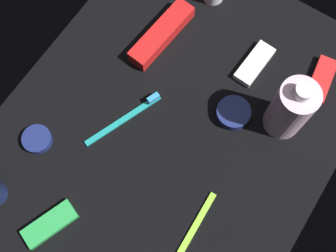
# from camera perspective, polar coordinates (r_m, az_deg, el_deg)

# --- Properties ---
(ground_plane) EXTENTS (0.84, 0.64, 0.01)m
(ground_plane) POSITION_cam_1_polar(r_m,az_deg,el_deg) (0.90, -0.00, -0.73)
(ground_plane) COLOR black
(bodywash_bottle) EXTENTS (0.08, 0.08, 0.17)m
(bodywash_bottle) POSITION_cam_1_polar(r_m,az_deg,el_deg) (0.86, 15.62, 2.15)
(bodywash_bottle) COLOR silver
(bodywash_bottle) RESTS_ON ground_plane
(toothbrush_teal) EXTENTS (0.17, 0.08, 0.02)m
(toothbrush_teal) POSITION_cam_1_polar(r_m,az_deg,el_deg) (0.90, -5.25, 1.27)
(toothbrush_teal) COLOR teal
(toothbrush_teal) RESTS_ON ground_plane
(toothbrush_lime) EXTENTS (0.18, 0.02, 0.02)m
(toothbrush_lime) POSITION_cam_1_polar(r_m,az_deg,el_deg) (0.85, 2.57, -14.52)
(toothbrush_lime) COLOR #8CD133
(toothbrush_lime) RESTS_ON ground_plane
(toothpaste_box_red) EXTENTS (0.18, 0.06, 0.03)m
(toothpaste_box_red) POSITION_cam_1_polar(r_m,az_deg,el_deg) (0.96, -0.83, 11.85)
(toothpaste_box_red) COLOR red
(toothpaste_box_red) RESTS_ON ground_plane
(snack_bar_red) EXTENTS (0.11, 0.05, 0.01)m
(snack_bar_red) POSITION_cam_1_polar(r_m,az_deg,el_deg) (0.98, 19.25, 5.68)
(snack_bar_red) COLOR red
(snack_bar_red) RESTS_ON ground_plane
(snack_bar_white) EXTENTS (0.11, 0.05, 0.01)m
(snack_bar_white) POSITION_cam_1_polar(r_m,az_deg,el_deg) (0.96, 11.16, 7.94)
(snack_bar_white) COLOR white
(snack_bar_white) RESTS_ON ground_plane
(snack_bar_green) EXTENTS (0.11, 0.07, 0.01)m
(snack_bar_green) POSITION_cam_1_polar(r_m,az_deg,el_deg) (0.87, -15.08, -12.20)
(snack_bar_green) COLOR green
(snack_bar_green) RESTS_ON ground_plane
(cream_tin_left) EXTENTS (0.07, 0.07, 0.02)m
(cream_tin_left) POSITION_cam_1_polar(r_m,az_deg,el_deg) (0.90, 8.47, 1.69)
(cream_tin_left) COLOR navy
(cream_tin_left) RESTS_ON ground_plane
(cream_tin_right) EXTENTS (0.06, 0.06, 0.02)m
(cream_tin_right) POSITION_cam_1_polar(r_m,az_deg,el_deg) (0.92, -16.61, -1.66)
(cream_tin_right) COLOR navy
(cream_tin_right) RESTS_ON ground_plane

